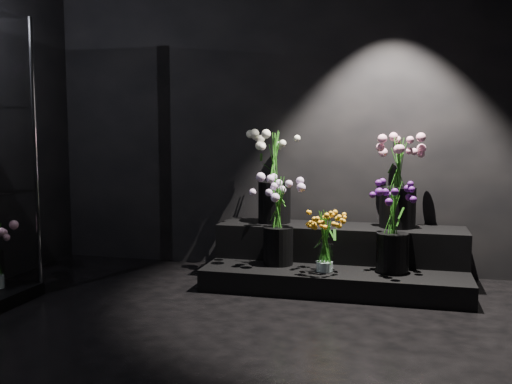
% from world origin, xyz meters
% --- Properties ---
extents(floor, '(4.00, 4.00, 0.00)m').
position_xyz_m(floor, '(0.00, 0.00, 0.00)').
color(floor, black).
rests_on(floor, ground).
extents(wall_back, '(4.00, 0.00, 4.00)m').
position_xyz_m(wall_back, '(0.00, 2.00, 1.40)').
color(wall_back, black).
rests_on(wall_back, floor).
extents(display_riser, '(1.97, 0.87, 0.44)m').
position_xyz_m(display_riser, '(0.61, 1.61, 0.18)').
color(display_riser, black).
rests_on(display_riser, floor).
extents(bouquet_orange_bells, '(0.26, 0.26, 0.46)m').
position_xyz_m(bouquet_orange_bells, '(0.55, 1.28, 0.40)').
color(bouquet_orange_bells, white).
rests_on(bouquet_orange_bells, display_riser).
extents(bouquet_lilac, '(0.45, 0.45, 0.70)m').
position_xyz_m(bouquet_lilac, '(0.17, 1.42, 0.57)').
color(bouquet_lilac, black).
rests_on(bouquet_lilac, display_riser).
extents(bouquet_purple, '(0.41, 0.41, 0.68)m').
position_xyz_m(bouquet_purple, '(1.03, 1.38, 0.54)').
color(bouquet_purple, black).
rests_on(bouquet_purple, display_riser).
extents(bouquet_cream_roses, '(0.50, 0.50, 0.79)m').
position_xyz_m(bouquet_cream_roses, '(0.07, 1.76, 0.89)').
color(bouquet_cream_roses, black).
rests_on(bouquet_cream_roses, display_riser).
extents(bouquet_pink_roses, '(0.44, 0.44, 0.70)m').
position_xyz_m(bouquet_pink_roses, '(1.06, 1.76, 0.82)').
color(bouquet_pink_roses, black).
rests_on(bouquet_pink_roses, display_riser).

